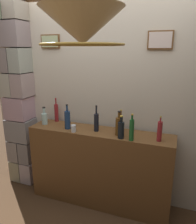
{
  "coord_description": "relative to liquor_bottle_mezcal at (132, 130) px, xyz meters",
  "views": [
    {
      "loc": [
        0.85,
        -1.51,
        1.93
      ],
      "look_at": [
        0.0,
        0.78,
        1.23
      ],
      "focal_mm": 35.48,
      "sensor_mm": 36.0,
      "label": 1
    }
  ],
  "objects": [
    {
      "name": "bar_shelf_unit",
      "position": [
        -0.42,
        0.15,
        -0.62
      ],
      "size": [
        1.77,
        0.38,
        0.98
      ],
      "primitive_type": "cube",
      "color": "brown",
      "rests_on": "ground"
    },
    {
      "name": "stone_pillar",
      "position": [
        -1.66,
        0.27,
        0.2
      ],
      "size": [
        0.39,
        0.34,
        2.59
      ],
      "color": "#A8A486",
      "rests_on": "ground"
    },
    {
      "name": "liquor_bottle_whiskey",
      "position": [
        -1.18,
        0.14,
        -0.04
      ],
      "size": [
        0.07,
        0.07,
        0.23
      ],
      "color": "silver",
      "rests_on": "bar_shelf_unit"
    },
    {
      "name": "glass_tumbler_rocks",
      "position": [
        -0.69,
        0.01,
        -0.08
      ],
      "size": [
        0.06,
        0.06,
        0.09
      ],
      "color": "silver",
      "rests_on": "bar_shelf_unit"
    },
    {
      "name": "liquor_bottle_mezcal",
      "position": [
        0.0,
        0.0,
        0.0
      ],
      "size": [
        0.05,
        0.05,
        0.3
      ],
      "color": "#1A5926",
      "rests_on": "bar_shelf_unit"
    },
    {
      "name": "pendant_lamp",
      "position": [
        -0.18,
        -0.83,
        0.95
      ],
      "size": [
        0.55,
        0.55,
        0.57
      ],
      "color": "beige"
    },
    {
      "name": "panelled_rear_partition",
      "position": [
        -0.42,
        0.41,
        0.3
      ],
      "size": [
        3.4,
        0.15,
        2.66
      ],
      "color": "beige",
      "rests_on": "ground"
    },
    {
      "name": "liquor_bottle_port",
      "position": [
        -0.45,
        0.13,
        -0.01
      ],
      "size": [
        0.06,
        0.06,
        0.31
      ],
      "color": "black",
      "rests_on": "bar_shelf_unit"
    },
    {
      "name": "liquor_bottle_sherry",
      "position": [
        -0.12,
        0.02,
        -0.02
      ],
      "size": [
        0.07,
        0.07,
        0.26
      ],
      "color": "black",
      "rests_on": "bar_shelf_unit"
    },
    {
      "name": "liquor_bottle_vodka",
      "position": [
        -0.17,
        0.11,
        -0.01
      ],
      "size": [
        0.08,
        0.08,
        0.28
      ],
      "color": "brown",
      "rests_on": "bar_shelf_unit"
    },
    {
      "name": "liquor_bottle_bourbon",
      "position": [
        0.28,
        0.09,
        -0.01
      ],
      "size": [
        0.05,
        0.05,
        0.28
      ],
      "color": "maroon",
      "rests_on": "bar_shelf_unit"
    },
    {
      "name": "liquor_bottle_vermouth",
      "position": [
        -0.81,
        0.09,
        -0.01
      ],
      "size": [
        0.07,
        0.07,
        0.31
      ],
      "color": "navy",
      "rests_on": "bar_shelf_unit"
    },
    {
      "name": "liquor_bottle_scotch",
      "position": [
        -0.18,
        0.24,
        -0.03
      ],
      "size": [
        0.05,
        0.05,
        0.26
      ],
      "color": "brown",
      "rests_on": "bar_shelf_unit"
    },
    {
      "name": "liquor_bottle_rum",
      "position": [
        -1.09,
        0.29,
        -0.0
      ],
      "size": [
        0.05,
        0.05,
        0.32
      ],
      "color": "maroon",
      "rests_on": "bar_shelf_unit"
    }
  ]
}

